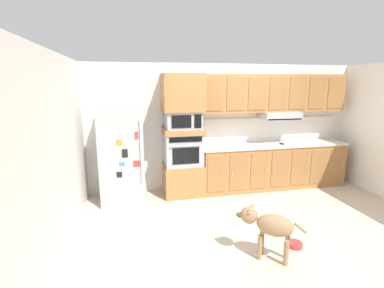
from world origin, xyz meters
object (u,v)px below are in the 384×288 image
object	(u,v)px
built_in_oven	(183,149)
dog_food_bowl	(295,244)
refrigerator	(122,154)
microwave	(183,120)
screwdriver	(282,144)
dog	(269,225)

from	to	relation	value
built_in_oven	dog_food_bowl	bearing A→B (deg)	-62.56
refrigerator	dog_food_bowl	world-z (taller)	refrigerator
built_in_oven	microwave	size ratio (longest dim) A/B	1.09
refrigerator	built_in_oven	distance (m)	1.13
dog_food_bowl	screwdriver	bearing A→B (deg)	65.93
built_in_oven	screwdriver	world-z (taller)	built_in_oven
refrigerator	dog	bearing A→B (deg)	-51.29
screwdriver	dog_food_bowl	bearing A→B (deg)	-114.07
refrigerator	built_in_oven	world-z (taller)	refrigerator
microwave	screwdriver	xyz separation A→B (m)	(2.02, -0.10, -0.53)
screwdriver	dog	world-z (taller)	screwdriver
screwdriver	dog	xyz separation A→B (m)	(-1.38, -2.18, -0.49)
dog_food_bowl	dog	bearing A→B (deg)	-163.62
dog	dog_food_bowl	bearing A→B (deg)	-128.31
refrigerator	dog	world-z (taller)	refrigerator
microwave	screwdriver	distance (m)	2.09
refrigerator	microwave	bearing A→B (deg)	3.42
refrigerator	screwdriver	xyz separation A→B (m)	(3.15, -0.03, 0.05)
built_in_oven	dog	distance (m)	2.40
refrigerator	microwave	xyz separation A→B (m)	(1.13, 0.07, 0.58)
built_in_oven	dog_food_bowl	xyz separation A→B (m)	(1.11, -2.13, -0.87)
built_in_oven	microwave	bearing A→B (deg)	-0.77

